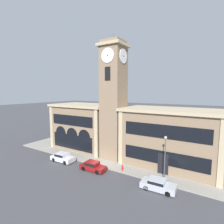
% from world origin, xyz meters
% --- Properties ---
extents(ground_plane, '(300.00, 300.00, 0.00)m').
position_xyz_m(ground_plane, '(0.00, 0.00, 0.00)').
color(ground_plane, '#424247').
extents(sidewalk_kerb, '(41.72, 12.30, 0.15)m').
position_xyz_m(sidewalk_kerb, '(0.00, 6.15, 0.07)').
color(sidewalk_kerb, gray).
rests_on(sidewalk_kerb, ground_plane).
extents(clock_tower, '(4.38, 4.38, 21.78)m').
position_xyz_m(clock_tower, '(0.00, 4.60, 10.36)').
color(clock_tower, '#897056').
rests_on(clock_tower, ground_plane).
extents(town_hall_left_wing, '(13.26, 8.23, 9.37)m').
position_xyz_m(town_hall_left_wing, '(-8.42, 6.50, 4.71)').
color(town_hall_left_wing, '#897056').
rests_on(town_hall_left_wing, ground_plane).
extents(town_hall_right_wing, '(15.42, 8.23, 9.32)m').
position_xyz_m(town_hall_right_wing, '(9.50, 6.50, 4.69)').
color(town_hall_right_wing, '#897056').
rests_on(town_hall_right_wing, ground_plane).
extents(parked_car_near, '(4.25, 2.05, 1.48)m').
position_xyz_m(parked_car_near, '(-6.59, -1.48, 0.77)').
color(parked_car_near, silver).
rests_on(parked_car_near, ground_plane).
extents(parked_car_mid, '(4.09, 1.89, 1.38)m').
position_xyz_m(parked_car_mid, '(-0.01, -1.48, 0.72)').
color(parked_car_mid, maroon).
rests_on(parked_car_mid, ground_plane).
extents(parked_car_far, '(4.25, 2.07, 1.35)m').
position_xyz_m(parked_car_far, '(10.08, -1.48, 0.71)').
color(parked_car_far, '#B2B7C1').
rests_on(parked_car_far, ground_plane).
extents(street_lamp, '(0.36, 0.36, 6.14)m').
position_xyz_m(street_lamp, '(10.26, 0.68, 4.14)').
color(street_lamp, '#4C4C51').
rests_on(street_lamp, sidewalk_kerb).
extents(fire_hydrant, '(0.22, 0.22, 0.87)m').
position_xyz_m(fire_hydrant, '(4.01, 0.60, 0.57)').
color(fire_hydrant, red).
rests_on(fire_hydrant, sidewalk_kerb).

